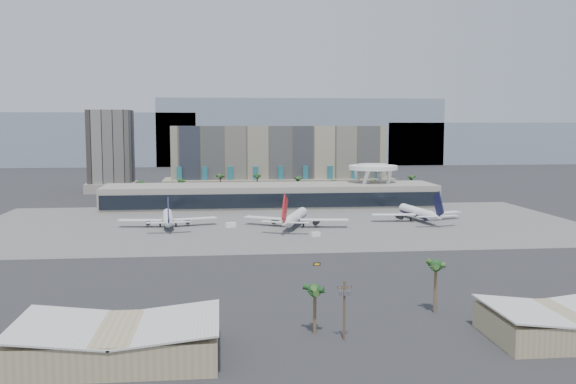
{
  "coord_description": "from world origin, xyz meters",
  "views": [
    {
      "loc": [
        -26.26,
        -218.02,
        42.66
      ],
      "look_at": [
        1.3,
        40.0,
        15.42
      ],
      "focal_mm": 40.0,
      "sensor_mm": 36.0,
      "label": 1
    }
  ],
  "objects": [
    {
      "name": "taxiway_sign",
      "position": [
        2.82,
        -28.55,
        0.47
      ],
      "size": [
        2.11,
        0.42,
        0.95
      ],
      "rotation": [
        0.0,
        0.0,
        0.04
      ],
      "color": "black",
      "rests_on": "ground"
    },
    {
      "name": "airliner_centre",
      "position": [
        4.76,
        45.77,
        4.03
      ],
      "size": [
        43.16,
        44.66,
        15.97
      ],
      "rotation": [
        0.0,
        0.0,
        -0.32
      ],
      "color": "white",
      "rests_on": "ground"
    },
    {
      "name": "near_palm_a",
      "position": [
        -7.26,
        -91.61,
        7.71
      ],
      "size": [
        6.0,
        6.0,
        10.52
      ],
      "color": "brown",
      "rests_on": "ground"
    },
    {
      "name": "palm_row",
      "position": [
        7.0,
        145.0,
        10.5
      ],
      "size": [
        157.8,
        2.8,
        13.1
      ],
      "color": "brown",
      "rests_on": "ground"
    },
    {
      "name": "service_vehicle_b",
      "position": [
        10.0,
        22.22,
        0.87
      ],
      "size": [
        3.78,
        2.8,
        1.73
      ],
      "primitive_type": "cube",
      "rotation": [
        0.0,
        0.0,
        0.29
      ],
      "color": "white",
      "rests_on": "ground"
    },
    {
      "name": "utility_pole",
      "position": [
        -2.0,
        -96.09,
        7.14
      ],
      "size": [
        3.2,
        0.85,
        12.0
      ],
      "color": "#4C3826",
      "rests_on": "ground"
    },
    {
      "name": "terminal",
      "position": [
        0.0,
        109.84,
        6.52
      ],
      "size": [
        170.0,
        32.5,
        14.5
      ],
      "color": "gray",
      "rests_on": "ground"
    },
    {
      "name": "service_vehicle_a",
      "position": [
        -22.04,
        47.55,
        1.04
      ],
      "size": [
        4.71,
        3.57,
        2.07
      ],
      "primitive_type": "cube",
      "rotation": [
        0.0,
        0.0,
        0.41
      ],
      "color": "white",
      "rests_on": "ground"
    },
    {
      "name": "hangar_left",
      "position": [
        -45.0,
        -102.0,
        3.2
      ],
      "size": [
        36.65,
        22.6,
        7.55
      ],
      "color": "tan",
      "rests_on": "ground"
    },
    {
      "name": "office_tower",
      "position": [
        -95.0,
        200.0,
        22.94
      ],
      "size": [
        30.0,
        30.0,
        52.0
      ],
      "color": "black",
      "rests_on": "ground"
    },
    {
      "name": "airliner_right",
      "position": [
        61.53,
        56.6,
        3.85
      ],
      "size": [
        42.61,
        44.13,
        15.28
      ],
      "rotation": [
        0.0,
        0.0,
        0.14
      ],
      "color": "white",
      "rests_on": "ground"
    },
    {
      "name": "airliner_left",
      "position": [
        -48.13,
        51.84,
        3.71
      ],
      "size": [
        41.24,
        42.61,
        14.71
      ],
      "rotation": [
        0.0,
        0.0,
        0.09
      ],
      "color": "white",
      "rests_on": "ground"
    },
    {
      "name": "ground",
      "position": [
        0.0,
        0.0,
        0.0
      ],
      "size": [
        900.0,
        900.0,
        0.0
      ],
      "primitive_type": "plane",
      "color": "#232326",
      "rests_on": "ground"
    },
    {
      "name": "mountain_ridge",
      "position": [
        27.88,
        470.0,
        29.89
      ],
      "size": [
        680.0,
        60.0,
        70.0
      ],
      "color": "gray",
      "rests_on": "ground"
    },
    {
      "name": "near_palm_b",
      "position": [
        22.13,
        -80.06,
        9.58
      ],
      "size": [
        6.0,
        6.0,
        12.42
      ],
      "color": "brown",
      "rests_on": "ground"
    },
    {
      "name": "apron_pad",
      "position": [
        0.0,
        55.0,
        0.03
      ],
      "size": [
        260.0,
        130.0,
        0.06
      ],
      "primitive_type": "cube",
      "color": "#5B5B59",
      "rests_on": "ground"
    },
    {
      "name": "saucer_structure",
      "position": [
        55.0,
        116.0,
        18.45
      ],
      "size": [
        26.0,
        26.0,
        21.89
      ],
      "color": "white",
      "rests_on": "ground"
    },
    {
      "name": "hotel",
      "position": [
        10.0,
        174.41,
        16.81
      ],
      "size": [
        140.0,
        30.0,
        42.0
      ],
      "color": "gray",
      "rests_on": "ground"
    },
    {
      "name": "hangar_right",
      "position": [
        42.0,
        -100.0,
        2.95
      ],
      "size": [
        30.55,
        20.6,
        6.89
      ],
      "color": "tan",
      "rests_on": "ground"
    }
  ]
}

